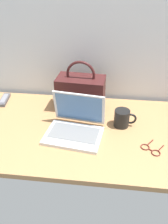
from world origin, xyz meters
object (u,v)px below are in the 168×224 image
object	(u,v)px
laptop	(75,126)
coffee_mug	(122,118)
handbag	(81,93)
eyeglasses	(151,149)
remote_control_near	(4,100)

from	to	relation	value
laptop	coffee_mug	xyz separation A→B (m)	(0.26, 0.10, 0.01)
laptop	handbag	xyz separation A→B (m)	(-0.00, 0.26, 0.07)
coffee_mug	handbag	bearing A→B (deg)	148.06
handbag	eyeglasses	bearing A→B (deg)	-41.47
remote_control_near	coffee_mug	bearing A→B (deg)	-13.38
coffee_mug	eyeglasses	world-z (taller)	coffee_mug
eyeglasses	handbag	size ratio (longest dim) A/B	0.42
coffee_mug	laptop	bearing A→B (deg)	-159.71
handbag	coffee_mug	bearing A→B (deg)	-31.94
laptop	remote_control_near	distance (m)	0.62
coffee_mug	handbag	distance (m)	0.32
laptop	coffee_mug	world-z (taller)	laptop
eyeglasses	coffee_mug	bearing A→B (deg)	126.44
coffee_mug	handbag	world-z (taller)	handbag
laptop	eyeglasses	size ratio (longest dim) A/B	2.45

